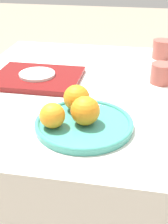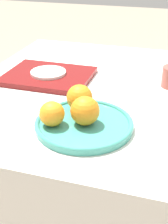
% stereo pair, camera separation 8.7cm
% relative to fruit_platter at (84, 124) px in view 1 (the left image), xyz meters
% --- Properties ---
extents(table, '(1.17, 1.04, 0.76)m').
position_rel_fruit_platter_xyz_m(table, '(0.08, 0.29, -0.39)').
color(table, silver).
rests_on(table, ground_plane).
extents(fruit_platter, '(0.28, 0.28, 0.02)m').
position_rel_fruit_platter_xyz_m(fruit_platter, '(0.00, 0.00, 0.00)').
color(fruit_platter, teal).
rests_on(fruit_platter, table).
extents(orange_0, '(0.08, 0.08, 0.08)m').
position_rel_fruit_platter_xyz_m(orange_0, '(0.00, -0.00, 0.05)').
color(orange_0, orange).
rests_on(orange_0, fruit_platter).
extents(orange_1, '(0.07, 0.07, 0.07)m').
position_rel_fruit_platter_xyz_m(orange_1, '(-0.08, -0.04, 0.04)').
color(orange_1, orange).
rests_on(orange_1, fruit_platter).
extents(orange_2, '(0.08, 0.08, 0.08)m').
position_rel_fruit_platter_xyz_m(orange_2, '(-0.04, 0.07, 0.04)').
color(orange_2, orange).
rests_on(orange_2, fruit_platter).
extents(serving_tray, '(0.33, 0.26, 0.02)m').
position_rel_fruit_platter_xyz_m(serving_tray, '(-0.24, 0.31, -0.00)').
color(serving_tray, maroon).
rests_on(serving_tray, table).
extents(side_plate, '(0.14, 0.14, 0.01)m').
position_rel_fruit_platter_xyz_m(side_plate, '(-0.24, 0.31, 0.01)').
color(side_plate, silver).
rests_on(side_plate, serving_tray).
extents(cup_0, '(0.08, 0.08, 0.08)m').
position_rel_fruit_platter_xyz_m(cup_0, '(0.24, 0.66, 0.03)').
color(cup_0, '#9E4C42').
rests_on(cup_0, table).
extents(cup_2, '(0.08, 0.08, 0.07)m').
position_rel_fruit_platter_xyz_m(cup_2, '(0.23, 0.37, 0.03)').
color(cup_2, '#9E4C42').
rests_on(cup_2, table).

